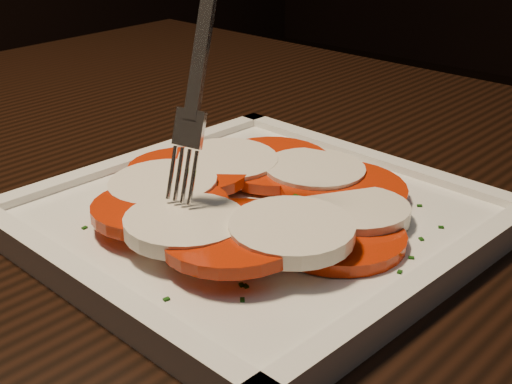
{
  "coord_description": "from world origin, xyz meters",
  "views": [
    {
      "loc": [
        0.22,
        -0.59,
        0.98
      ],
      "look_at": [
        -0.06,
        -0.25,
        0.78
      ],
      "focal_mm": 50.0,
      "sensor_mm": 36.0,
      "label": 1
    }
  ],
  "objects": [
    {
      "name": "plate",
      "position": [
        -0.06,
        -0.25,
        0.76
      ],
      "size": [
        0.31,
        0.31,
        0.01
      ],
      "primitive_type": "cube",
      "rotation": [
        0.0,
        0.0,
        -0.09
      ],
      "color": "white",
      "rests_on": "table"
    },
    {
      "name": "fork",
      "position": [
        -0.08,
        -0.27,
        0.88
      ],
      "size": [
        0.03,
        0.07,
        0.18
      ],
      "primitive_type": null,
      "rotation": [
        0.0,
        0.0,
        0.14
      ],
      "color": "white",
      "rests_on": "caprese_salad"
    },
    {
      "name": "table",
      "position": [
        -0.08,
        -0.18,
        0.65
      ],
      "size": [
        1.24,
        0.85,
        0.75
      ],
      "rotation": [
        0.0,
        0.0,
        -0.05
      ],
      "color": "black",
      "rests_on": "ground"
    },
    {
      "name": "caprese_salad",
      "position": [
        -0.06,
        -0.25,
        0.78
      ],
      "size": [
        0.23,
        0.23,
        0.03
      ],
      "color": "red",
      "rests_on": "plate"
    }
  ]
}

